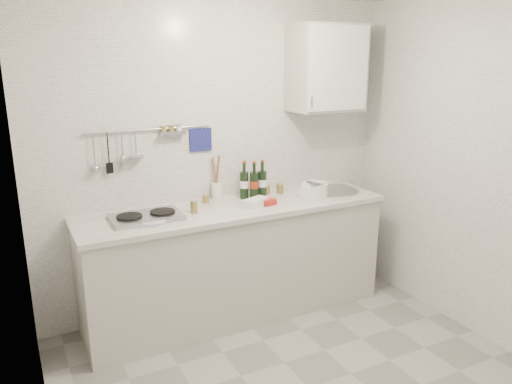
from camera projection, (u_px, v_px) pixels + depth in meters
back_wall at (219, 157)px, 4.05m from camera, size 3.00×0.02×2.50m
wall_left at (30, 245)px, 2.19m from camera, size 0.02×2.80×2.50m
wall_right at (493, 173)px, 3.51m from camera, size 0.02×2.80×2.50m
counter at (236, 263)px, 4.01m from camera, size 2.44×0.64×0.96m
wall_rail at (147, 142)px, 3.71m from camera, size 0.98×0.09×0.34m
wall_cabinet at (327, 68)px, 4.10m from camera, size 0.60×0.38×0.70m
plate_stack_hob at (148, 218)px, 3.54m from camera, size 0.32×0.32×0.02m
plate_stack_sink at (313, 190)px, 4.15m from camera, size 0.29×0.27×0.11m
wine_bottles at (254, 180)px, 4.05m from camera, size 0.22×0.12×0.31m
butter_dish at (256, 202)px, 3.86m from camera, size 0.23×0.17×0.06m
strawberry_punnet at (267, 202)px, 3.91m from camera, size 0.13×0.13×0.05m
utensil_crock at (217, 189)px, 4.05m from camera, size 0.09×0.09×0.36m
jar_a at (206, 198)px, 3.96m from camera, size 0.06×0.06×0.07m
jar_b at (267, 189)px, 4.20m from camera, size 0.06×0.06×0.09m
jar_c at (280, 188)px, 4.21m from camera, size 0.06×0.06×0.09m
jar_d at (194, 206)px, 3.70m from camera, size 0.06×0.06×0.10m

